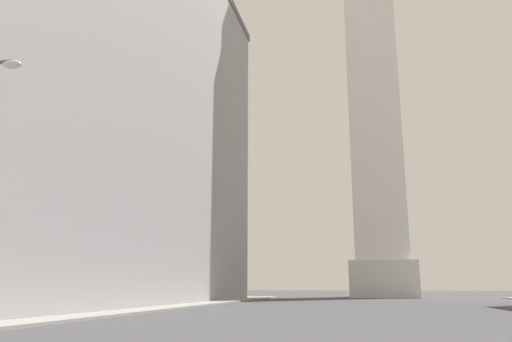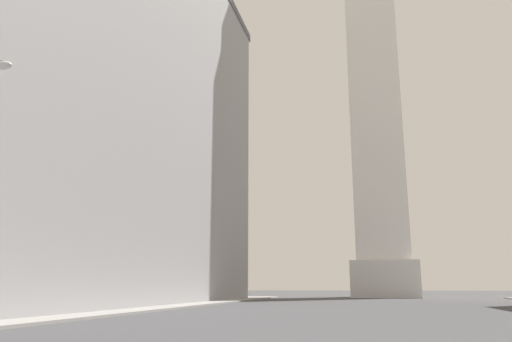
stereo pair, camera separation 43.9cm
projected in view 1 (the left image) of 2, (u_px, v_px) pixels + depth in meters
name	position (u px, v px, depth m)	size (l,w,h in m)	color
sidewalk_left	(108.00, 312.00, 30.06)	(5.00, 89.00, 0.15)	gray
building_left	(3.00, 85.00, 43.37)	(30.10, 59.94, 37.29)	#9E9EA0
obelisk	(370.00, 55.00, 80.04)	(9.40, 9.40, 78.32)	silver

